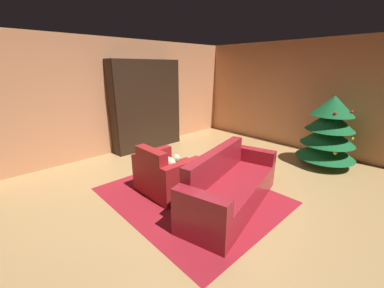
{
  "coord_description": "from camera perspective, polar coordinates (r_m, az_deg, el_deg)",
  "views": [
    {
      "loc": [
        2.58,
        -2.77,
        2.01
      ],
      "look_at": [
        -0.26,
        -0.11,
        0.75
      ],
      "focal_mm": 22.42,
      "sensor_mm": 36.0,
      "label": 1
    }
  ],
  "objects": [
    {
      "name": "couch_red",
      "position": [
        3.66,
        8.92,
        -10.22
      ],
      "size": [
        1.21,
        2.14,
        0.84
      ],
      "color": "maroon",
      "rests_on": "ground"
    },
    {
      "name": "coffee_table",
      "position": [
        3.87,
        2.0,
        -6.43
      ],
      "size": [
        0.69,
        0.69,
        0.46
      ],
      "color": "black",
      "rests_on": "ground"
    },
    {
      "name": "bottle_on_table",
      "position": [
        3.96,
        3.66,
        -3.81
      ],
      "size": [
        0.07,
        0.07,
        0.22
      ],
      "color": "#4F1C1B",
      "rests_on": "coffee_table"
    },
    {
      "name": "bookshelf_unit",
      "position": [
        6.2,
        -9.84,
        8.92
      ],
      "size": [
        0.4,
        1.8,
        2.17
      ],
      "color": "black",
      "rests_on": "ground"
    },
    {
      "name": "armchair_red",
      "position": [
        4.01,
        -6.34,
        -7.42
      ],
      "size": [
        0.93,
        0.76,
        0.82
      ],
      "color": "maroon",
      "rests_on": "ground"
    },
    {
      "name": "wall_back",
      "position": [
        6.63,
        24.06,
        10.43
      ],
      "size": [
        5.67,
        0.06,
        2.62
      ],
      "primitive_type": "cube",
      "color": "tan",
      "rests_on": "ground"
    },
    {
      "name": "book_stack_on_table",
      "position": [
        3.89,
        1.97,
        -4.92
      ],
      "size": [
        0.21,
        0.19,
        0.08
      ],
      "color": "gray",
      "rests_on": "coffee_table"
    },
    {
      "name": "decorated_tree",
      "position": [
        5.67,
        29.78,
        2.63
      ],
      "size": [
        1.15,
        1.15,
        1.47
      ],
      "color": "brown",
      "rests_on": "ground"
    },
    {
      "name": "wall_left",
      "position": [
        6.09,
        -16.16,
        10.73
      ],
      "size": [
        0.06,
        6.65,
        2.62
      ],
      "primitive_type": "cube",
      "color": "tan",
      "rests_on": "ground"
    },
    {
      "name": "area_rug",
      "position": [
        4.0,
        -0.19,
        -12.1
      ],
      "size": [
        2.7,
        2.21,
        0.01
      ],
      "primitive_type": "cube",
      "color": "maroon",
      "rests_on": "ground"
    },
    {
      "name": "ground_plane",
      "position": [
        4.28,
        3.46,
        -10.02
      ],
      "size": [
        7.84,
        7.84,
        0.0
      ],
      "primitive_type": "plane",
      "color": "#AA8551"
    }
  ]
}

